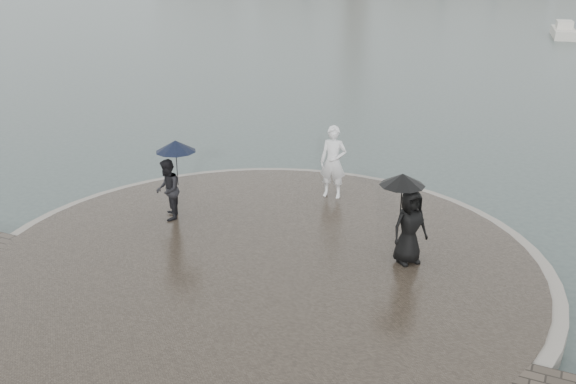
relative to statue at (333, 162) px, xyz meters
The scene contains 6 objects.
ground 7.72m from the statue, 90.01° to the right, with size 400.00×400.00×0.00m, color #2B3835.
kerb_ring 4.27m from the statue, 90.02° to the right, with size 12.50×12.50×0.32m, color gray.
quay_tip 4.27m from the statue, 90.02° to the right, with size 11.90×11.90×0.36m, color #2D261E.
statue is the anchor object (origin of this frame).
visitor_left 4.39m from the statue, 133.93° to the right, with size 1.19×1.06×2.04m.
visitor_right 4.08m from the statue, 45.54° to the right, with size 1.20×1.06×1.95m.
Camera 1 is at (5.96, -7.65, 6.71)m, focal length 40.00 mm.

